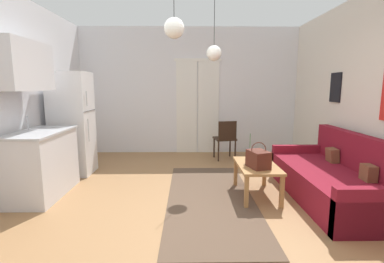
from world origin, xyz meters
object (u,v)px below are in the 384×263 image
at_px(couch, 335,180).
at_px(bamboo_vase, 250,156).
at_px(handbag, 258,159).
at_px(pendant_lamp_near, 174,28).
at_px(coffee_table, 257,169).
at_px(refrigerator, 72,124).
at_px(pendant_lamp_far, 214,53).
at_px(accent_chair, 226,137).

distance_m(couch, bamboo_vase, 1.19).
height_order(handbag, pendant_lamp_near, pendant_lamp_near).
bearing_deg(pendant_lamp_near, bamboo_vase, 25.93).
relative_size(coffee_table, handbag, 2.51).
xyz_separation_m(bamboo_vase, handbag, (0.07, -0.22, 0.02)).
height_order(refrigerator, pendant_lamp_far, pendant_lamp_far).
xyz_separation_m(handbag, refrigerator, (-2.93, 1.24, 0.31)).
height_order(accent_chair, pendant_lamp_far, pendant_lamp_far).
xyz_separation_m(accent_chair, pendant_lamp_far, (-0.38, -1.25, 1.56)).
distance_m(bamboo_vase, pendant_lamp_far, 1.68).
relative_size(bamboo_vase, refrigerator, 0.24).
relative_size(bamboo_vase, pendant_lamp_near, 0.55).
bearing_deg(couch, bamboo_vase, 170.05).
distance_m(bamboo_vase, accent_chair, 1.92).
relative_size(couch, coffee_table, 2.38).
bearing_deg(pendant_lamp_far, refrigerator, 171.62).
xyz_separation_m(coffee_table, bamboo_vase, (-0.09, 0.06, 0.17)).
distance_m(pendant_lamp_near, pendant_lamp_far, 1.30).
relative_size(handbag, refrigerator, 0.20).
bearing_deg(accent_chair, pendant_lamp_near, 58.71).
bearing_deg(accent_chair, handbag, 83.91).
distance_m(coffee_table, pendant_lamp_near, 2.15).
height_order(handbag, pendant_lamp_far, pendant_lamp_far).
xyz_separation_m(couch, coffee_table, (-1.04, 0.13, 0.12)).
relative_size(accent_chair, pendant_lamp_near, 1.08).
bearing_deg(handbag, refrigerator, 157.02).
height_order(couch, coffee_table, couch).
bearing_deg(accent_chair, couch, 109.83).
height_order(coffee_table, bamboo_vase, bamboo_vase).
bearing_deg(couch, pendant_lamp_near, -172.17).
bearing_deg(refrigerator, coffee_table, -20.17).
bearing_deg(pendant_lamp_far, bamboo_vase, -55.59).
xyz_separation_m(couch, handbag, (-1.07, -0.02, 0.30)).
distance_m(couch, pendant_lamp_near, 2.89).
bearing_deg(pendant_lamp_far, handbag, -59.45).
xyz_separation_m(bamboo_vase, pendant_lamp_near, (-1.02, -0.50, 1.62)).
relative_size(handbag, pendant_lamp_near, 0.46).
bearing_deg(couch, handbag, -178.82).
relative_size(refrigerator, pendant_lamp_near, 2.31).
xyz_separation_m(couch, refrigerator, (-4.00, 1.22, 0.62)).
bearing_deg(accent_chair, refrigerator, 7.75).
bearing_deg(bamboo_vase, accent_chair, 92.43).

